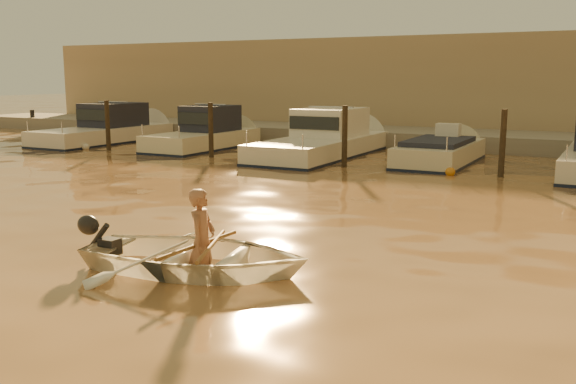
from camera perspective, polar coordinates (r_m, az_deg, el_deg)
The scene contains 19 objects.
dinghy at distance 9.88m, azimuth -8.14°, elevation -5.62°, with size 2.51×3.51×0.73m, color white.
person at distance 9.78m, azimuth -7.64°, elevation -4.29°, with size 0.58×0.38×1.58m, color #97654B.
outboard_motor at distance 10.56m, azimuth -15.62°, elevation -4.67°, with size 0.90×0.40×0.70m, color black, non-canonical shape.
oar_port at distance 9.74m, azimuth -6.82°, elevation -4.76°, with size 0.06×0.06×2.10m, color brown.
oar_starboard at distance 9.82m, azimuth -7.90°, elevation -4.66°, with size 0.06×0.06×2.10m, color brown.
moored_boat_0 at distance 30.12m, azimuth -16.08°, elevation 5.43°, with size 2.45×7.71×1.75m, color silver, non-canonical shape.
moored_boat_1 at distance 26.67m, azimuth -7.58°, elevation 5.17°, with size 2.17×6.48×1.75m, color beige, non-canonical shape.
moored_boat_2 at distance 23.99m, azimuth 3.04°, elevation 4.69°, with size 2.57×8.52×1.75m, color silver, non-canonical shape.
moored_boat_3 at distance 22.55m, azimuth 13.35°, elevation 3.06°, with size 2.04×5.89×0.95m, color beige, non-canonical shape.
piling_0 at distance 26.90m, azimuth -15.73°, elevation 5.51°, with size 0.18×0.18×2.20m, color #2D2319.
piling_1 at distance 23.76m, azimuth -6.87°, elevation 5.25°, with size 0.18×0.18×2.20m, color #2D2319.
piling_2 at distance 21.22m, azimuth 5.05°, elevation 4.69°, with size 0.18×0.18×2.20m, color #2D2319.
piling_3 at distance 19.86m, azimuth 18.52°, elevation 3.83°, with size 0.18×0.18×2.20m, color #2D2319.
fender_a at distance 27.49m, azimuth -17.55°, elevation 3.83°, with size 0.30×0.30×0.30m, color silver.
fender_b at distance 24.60m, azimuth -9.90°, elevation 3.46°, with size 0.30×0.30×0.30m, color orange.
fender_c at distance 21.03m, azimuth 2.06°, elevation 2.48°, with size 0.30×0.30×0.30m, color white.
fender_d at distance 19.94m, azimuth 14.22°, elevation 1.75°, with size 0.30×0.30×0.30m, color orange.
quay at distance 28.47m, azimuth 11.41°, elevation 4.41°, with size 52.00×4.00×1.00m, color gray.
waterfront_building at distance 33.65m, azimuth 14.23°, elevation 9.00°, with size 46.00×7.00×4.80m, color #9E8466.
Camera 1 is at (7.92, -5.70, 2.92)m, focal length 40.00 mm.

